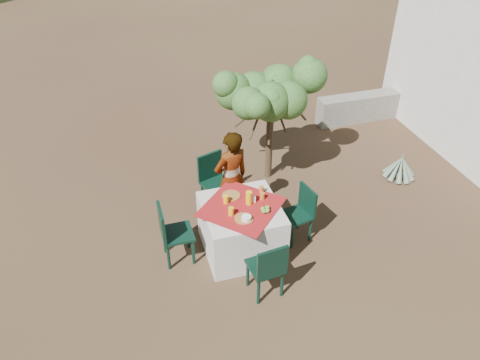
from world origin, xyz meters
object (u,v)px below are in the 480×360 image
at_px(chair_near, 268,267).
at_px(chair_left, 171,232).
at_px(chair_far, 214,179).
at_px(agave, 400,167).
at_px(person, 231,179).
at_px(shrub_tree, 273,99).
at_px(chair_right, 301,211).
at_px(juice_pitcher, 249,198).
at_px(table, 241,228).

distance_m(chair_near, chair_left, 1.40).
bearing_deg(chair_far, agave, -21.68).
height_order(person, shrub_tree, shrub_tree).
distance_m(chair_right, juice_pitcher, 0.86).
relative_size(chair_left, agave, 1.54).
relative_size(chair_far, chair_left, 1.01).
relative_size(chair_far, chair_right, 1.09).
bearing_deg(chair_near, chair_far, -91.15).
distance_m(table, chair_left, 0.96).
xyz_separation_m(chair_left, shrub_tree, (1.97, 1.58, 0.93)).
height_order(chair_left, agave, chair_left).
distance_m(table, shrub_tree, 2.20).
relative_size(person, juice_pitcher, 7.85).
height_order(chair_near, chair_right, chair_near).
height_order(chair_near, person, person).
height_order(shrub_tree, juice_pitcher, shrub_tree).
distance_m(chair_far, chair_left, 1.30).
relative_size(chair_left, person, 0.59).
bearing_deg(table, person, 85.97).
bearing_deg(chair_near, table, -91.87).
distance_m(chair_far, chair_near, 1.97).
bearing_deg(juice_pitcher, chair_right, -0.93).
bearing_deg(chair_right, table, -100.59).
bearing_deg(chair_far, chair_near, -103.54).
height_order(person, agave, person).
bearing_deg(chair_near, juice_pitcher, -99.24).
height_order(table, shrub_tree, shrub_tree).
bearing_deg(person, shrub_tree, -152.24).
height_order(chair_right, agave, chair_right).
bearing_deg(agave, shrub_tree, 160.71).
bearing_deg(shrub_tree, juice_pitcher, -119.18).
xyz_separation_m(chair_far, shrub_tree, (1.13, 0.58, 0.92)).
bearing_deg(agave, table, -163.54).
relative_size(chair_right, juice_pitcher, 4.28).
relative_size(person, agave, 2.62).
distance_m(table, chair_right, 0.89).
distance_m(chair_far, person, 0.52).
bearing_deg(table, agave, 16.46).
xyz_separation_m(table, agave, (3.11, 0.92, -0.18)).
relative_size(table, agave, 2.24).
relative_size(chair_right, person, 0.55).
height_order(chair_far, chair_right, chair_far).
xyz_separation_m(chair_left, agave, (4.06, 0.85, -0.30)).
distance_m(chair_near, juice_pitcher, 1.00).
relative_size(chair_right, shrub_tree, 0.46).
height_order(table, chair_near, chair_near).
xyz_separation_m(agave, juice_pitcher, (-2.99, -0.89, 0.66)).
distance_m(chair_far, agave, 3.24).
bearing_deg(chair_left, juice_pitcher, -92.53).
xyz_separation_m(shrub_tree, juice_pitcher, (-0.90, -1.62, -0.57)).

